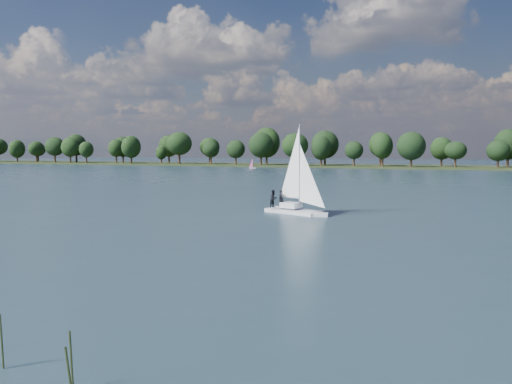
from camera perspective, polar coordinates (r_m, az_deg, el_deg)
ground at (r=121.61m, az=13.75°, el=0.86°), size 700.00×700.00×0.00m
far_shore at (r=232.20m, az=19.64°, el=2.25°), size 660.00×40.00×1.50m
sailboat at (r=61.17m, az=3.81°, el=0.43°), size 7.83×4.79×9.99m
dinghy_pink at (r=219.44m, az=-0.34°, el=2.65°), size 2.68×1.27×4.13m
pontoon at (r=288.35m, az=-15.67°, el=2.66°), size 4.16×2.35×0.50m
treeline at (r=230.28m, az=16.78°, el=4.32°), size 562.81×74.12×17.90m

